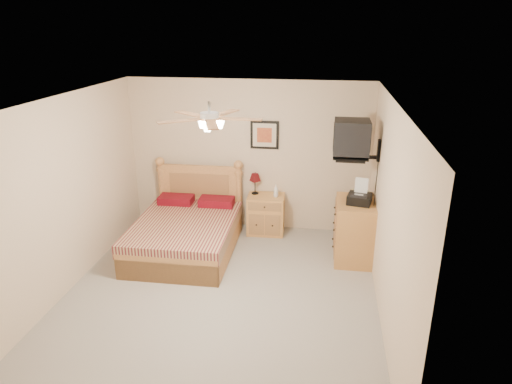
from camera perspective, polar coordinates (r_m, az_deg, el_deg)
floor at (r=6.07m, az=-4.54°, el=-12.83°), size 4.50×4.50×0.00m
ceiling at (r=5.15m, az=-5.33°, el=11.14°), size 4.00×4.50×0.04m
wall_back at (r=7.58m, az=-0.95°, el=4.53°), size 4.00×0.04×2.50m
wall_front at (r=3.61m, az=-13.52°, el=-15.30°), size 4.00×0.04×2.50m
wall_left at (r=6.25m, az=-23.03°, el=-0.64°), size 0.04×4.50×2.50m
wall_right at (r=5.40m, az=16.22°, el=-3.01°), size 0.04×4.50×2.50m
bed at (r=6.93m, az=-8.98°, el=-2.87°), size 1.47×1.91×1.22m
nightstand at (r=7.61m, az=1.24°, el=-2.79°), size 0.62×0.47×0.65m
table_lamp at (r=7.53m, az=-0.12°, el=1.07°), size 0.20×0.20×0.36m
lotion_bottle at (r=7.43m, az=2.51°, el=0.17°), size 0.10×0.10×0.21m
framed_picture at (r=7.42m, az=1.08°, el=7.15°), size 0.46×0.04×0.46m
dresser at (r=6.87m, az=12.13°, el=-4.73°), size 0.54×0.78×0.91m
fax_machine at (r=6.59m, az=12.87°, el=0.01°), size 0.39×0.40×0.34m
magazine_lower at (r=6.95m, az=12.38°, el=-0.27°), size 0.25×0.32×0.03m
magazine_upper at (r=6.95m, az=12.30°, el=-0.04°), size 0.33×0.36×0.02m
wall_tv at (r=6.47m, az=13.17°, el=6.36°), size 0.56×0.46×0.58m
ceiling_fan at (r=4.98m, az=-5.83°, el=9.17°), size 1.14×1.14×0.28m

